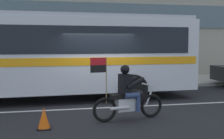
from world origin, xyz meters
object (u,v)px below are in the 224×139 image
at_px(transit_bus, 44,51).
at_px(motorcycle_with_rider, 128,96).
at_px(fire_hydrant, 144,75).
at_px(traffic_cone, 44,119).

height_order(transit_bus, motorcycle_with_rider, transit_bus).
bearing_deg(transit_bus, motorcycle_with_rider, -55.60).
distance_m(transit_bus, fire_hydrant, 5.97).
height_order(fire_hydrant, traffic_cone, fire_hydrant).
height_order(transit_bus, fire_hydrant, transit_bus).
xyz_separation_m(motorcycle_with_rider, traffic_cone, (-2.30, -0.42, -0.41)).
relative_size(motorcycle_with_rider, fire_hydrant, 2.90).
bearing_deg(fire_hydrant, traffic_cone, -125.39).
height_order(motorcycle_with_rider, traffic_cone, motorcycle_with_rider).
xyz_separation_m(transit_bus, motorcycle_with_rider, (2.35, -3.43, -1.22)).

